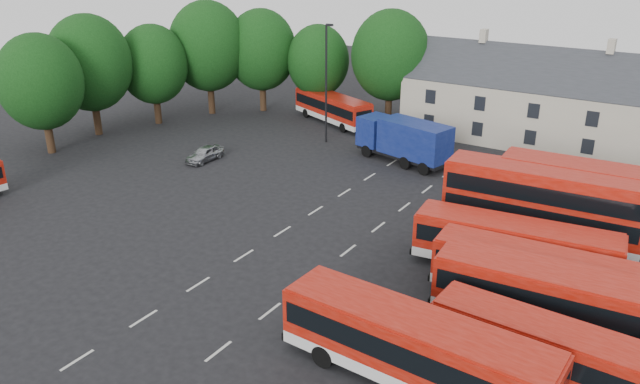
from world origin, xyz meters
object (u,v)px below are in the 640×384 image
Objects in this scene: box_truck at (404,139)px; lamppost at (326,81)px; bus_row_a at (414,345)px; bus_dd_south at (541,201)px; silver_car at (205,154)px.

lamppost is at bearing -174.98° from box_truck.
lamppost is (-21.48, 27.15, 3.78)m from bus_row_a.
box_truck is (-13.66, 9.08, -0.67)m from bus_dd_south.
bus_row_a is at bearing -51.65° from lamppost.
lamppost is (5.96, 10.18, 5.17)m from silver_car.
box_truck is 17.15m from silver_car.
lamppost reaches higher than bus_row_a.
bus_dd_south is 28.32m from silver_car.
lamppost reaches higher than silver_car.
box_truck is at bearing 142.27° from bus_dd_south.
box_truck is (-12.85, 25.88, 0.06)m from bus_row_a.
bus_row_a is 16.83m from bus_dd_south.
lamppost is at bearing 150.97° from bus_dd_south.
lamppost is (-22.29, 10.35, 3.05)m from bus_dd_south.
silver_car is 12.88m from lamppost.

